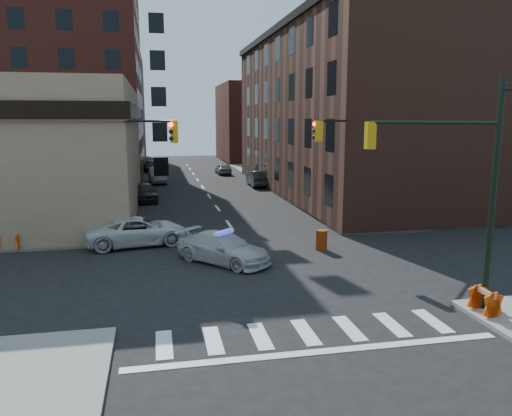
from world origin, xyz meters
name	(u,v)px	position (x,y,z in m)	size (l,w,h in m)	color
ground	(261,270)	(0.00, 0.00, 0.00)	(140.00, 140.00, 0.00)	black
sidewalk_ne	(394,176)	(23.00, 32.75, 0.07)	(34.00, 54.50, 0.15)	gray
apartment_block	(24,70)	(-18.50, 40.00, 12.00)	(25.00, 25.00, 24.00)	maroon
commercial_row_ne	(349,116)	(13.00, 22.50, 7.00)	(14.00, 34.00, 14.00)	#4F2B1F
filler_nw	(78,110)	(-16.00, 62.00, 8.00)	(20.00, 18.00, 16.00)	brown
filler_ne	(271,123)	(14.00, 58.00, 6.00)	(16.00, 16.00, 12.00)	maroon
signal_pole_se	(461,181)	(6.04, -5.52, 4.61)	(5.40, 5.27, 8.00)	black
signal_pole_nw	(130,166)	(-5.85, 5.34, 4.34)	(3.58, 3.67, 8.00)	black
signal_pole_ne	(343,162)	(5.84, 5.35, 4.34)	(3.67, 3.58, 8.00)	black
tree_ne_near	(281,152)	(7.50, 26.00, 3.49)	(3.00, 3.00, 4.85)	black
tree_ne_far	(263,147)	(7.50, 34.00, 3.49)	(3.00, 3.00, 4.85)	black
police_car	(223,248)	(-1.53, 1.57, 0.71)	(1.99, 4.90, 1.42)	#BBBBBF
pickup	(138,231)	(-5.60, 5.80, 0.77)	(2.57, 5.57, 1.55)	silver
parked_car_wnear	(145,192)	(-5.50, 20.39, 0.77)	(1.82, 4.52, 1.54)	black
parked_car_wfar	(158,175)	(-4.33, 32.19, 0.79)	(1.67, 4.79, 1.58)	gray
parked_car_wdeep	(152,166)	(-4.96, 43.92, 0.70)	(1.96, 4.81, 1.40)	black
parked_car_enear	(258,178)	(5.50, 27.50, 0.79)	(1.67, 4.78, 1.57)	black
parked_car_efar	(223,168)	(3.61, 39.09, 0.69)	(1.64, 4.07, 1.39)	gray
pedestrian_a	(111,226)	(-7.02, 6.01, 1.09)	(0.68, 0.45, 1.87)	black
pedestrian_b	(24,219)	(-12.16, 9.33, 0.98)	(0.80, 0.63, 1.65)	#2A231C
pedestrian_c	(26,220)	(-11.99, 9.02, 1.02)	(1.02, 0.42, 1.74)	black
barrel_road	(322,240)	(3.81, 2.82, 0.53)	(0.59, 0.59, 1.06)	orange
barrel_bank	(141,227)	(-5.50, 7.78, 0.56)	(0.63, 0.63, 1.12)	#CD6409
barricade_se_a	(485,301)	(6.45, -6.80, 0.57)	(1.11, 0.55, 0.83)	#C14809
barricade_nw_a	(123,226)	(-6.50, 8.00, 0.64)	(1.30, 0.65, 0.97)	red
barricade_nw_b	(11,241)	(-12.00, 5.70, 0.57)	(1.13, 0.57, 0.85)	red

